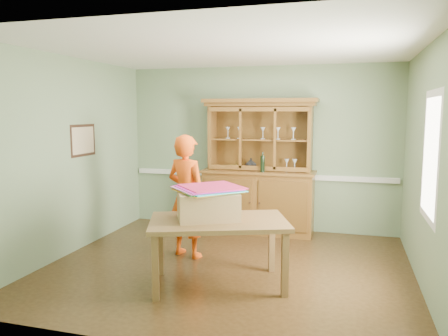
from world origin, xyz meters
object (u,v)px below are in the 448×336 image
(dining_table, at_px, (219,228))
(person, at_px, (187,196))
(cardboard_box, at_px, (208,205))
(china_hutch, at_px, (259,186))

(dining_table, height_order, person, person)
(cardboard_box, bearing_deg, person, 124.18)
(cardboard_box, height_order, person, person)
(china_hutch, relative_size, dining_table, 1.24)
(cardboard_box, distance_m, person, 1.03)
(china_hutch, relative_size, person, 1.31)
(china_hutch, height_order, cardboard_box, china_hutch)
(dining_table, xyz_separation_m, cardboard_box, (-0.13, 0.02, 0.24))
(china_hutch, relative_size, cardboard_box, 3.29)
(dining_table, relative_size, person, 1.05)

